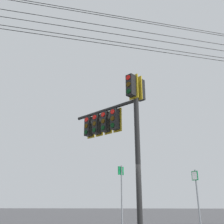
{
  "coord_description": "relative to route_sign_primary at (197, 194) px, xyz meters",
  "views": [
    {
      "loc": [
        1.02,
        9.62,
        1.3
      ],
      "look_at": [
        1.46,
        -0.81,
        4.88
      ],
      "focal_mm": 40.8,
      "sensor_mm": 36.0,
      "label": 1
    }
  ],
  "objects": [
    {
      "name": "signal_mast_assembly",
      "position": [
        3.15,
        0.53,
        2.92
      ],
      "size": [
        3.17,
        2.86,
        6.13
      ],
      "color": "black",
      "rests_on": "ground"
    },
    {
      "name": "route_sign_primary",
      "position": [
        0.0,
        0.0,
        0.0
      ],
      "size": [
        0.2,
        0.28,
        2.43
      ],
      "color": "slate",
      "rests_on": "ground"
    },
    {
      "name": "route_sign_secondary",
      "position": [
        3.02,
        -1.51,
        0.27
      ],
      "size": [
        0.27,
        0.33,
        2.81
      ],
      "color": "slate",
      "rests_on": "ground"
    },
    {
      "name": "overhead_wire_span",
      "position": [
        1.48,
        0.97,
        6.77
      ],
      "size": [
        19.95,
        5.45,
        1.9
      ],
      "color": "black"
    }
  ]
}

